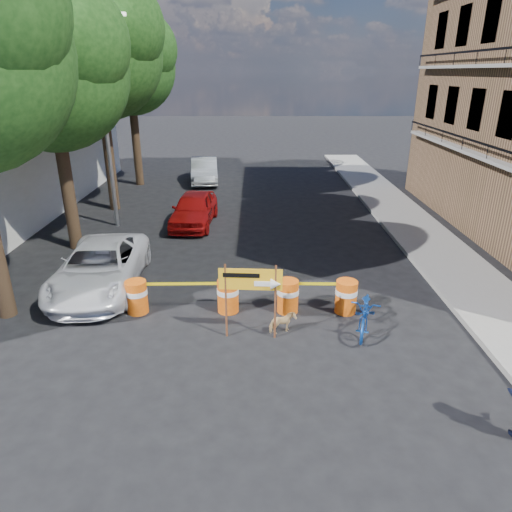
{
  "coord_description": "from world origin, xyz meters",
  "views": [
    {
      "loc": [
        -0.28,
        -8.61,
        5.97
      ],
      "look_at": [
        -0.25,
        2.91,
        1.3
      ],
      "focal_mm": 32.0,
      "sensor_mm": 36.0,
      "label": 1
    }
  ],
  "objects_px": {
    "barrel_far_left": "(137,296)",
    "barrel_far_right": "(346,296)",
    "barrel_mid_right": "(288,295)",
    "dog": "(282,323)",
    "barrel_mid_left": "(228,295)",
    "bicycle": "(367,295)",
    "detour_sign": "(259,285)",
    "sedan_silver": "(204,170)",
    "suv_white": "(100,267)",
    "sedan_red": "(194,209)"
  },
  "relations": [
    {
      "from": "barrel_mid_left",
      "to": "bicycle",
      "type": "relative_size",
      "value": 0.47
    },
    {
      "from": "detour_sign",
      "to": "suv_white",
      "type": "xyz_separation_m",
      "value": [
        -4.61,
        2.71,
        -0.72
      ]
    },
    {
      "from": "barrel_far_left",
      "to": "sedan_red",
      "type": "bearing_deg",
      "value": 85.43
    },
    {
      "from": "barrel_far_right",
      "to": "suv_white",
      "type": "bearing_deg",
      "value": 168.12
    },
    {
      "from": "bicycle",
      "to": "sedan_silver",
      "type": "bearing_deg",
      "value": 125.77
    },
    {
      "from": "barrel_far_left",
      "to": "barrel_far_right",
      "type": "xyz_separation_m",
      "value": [
        5.53,
        -0.01,
        0.0
      ]
    },
    {
      "from": "sedan_silver",
      "to": "barrel_far_left",
      "type": "bearing_deg",
      "value": -96.79
    },
    {
      "from": "barrel_mid_left",
      "to": "sedan_red",
      "type": "xyz_separation_m",
      "value": [
        -1.81,
        7.46,
        0.21
      ]
    },
    {
      "from": "barrel_mid_left",
      "to": "bicycle",
      "type": "bearing_deg",
      "value": -16.1
    },
    {
      "from": "suv_white",
      "to": "barrel_mid_left",
      "type": "bearing_deg",
      "value": -23.15
    },
    {
      "from": "barrel_far_left",
      "to": "bicycle",
      "type": "bearing_deg",
      "value": -9.15
    },
    {
      "from": "sedan_silver",
      "to": "barrel_far_right",
      "type": "bearing_deg",
      "value": -77.03
    },
    {
      "from": "detour_sign",
      "to": "sedan_silver",
      "type": "height_order",
      "value": "detour_sign"
    },
    {
      "from": "barrel_mid_right",
      "to": "detour_sign",
      "type": "xyz_separation_m",
      "value": [
        -0.78,
        -1.29,
        0.92
      ]
    },
    {
      "from": "barrel_mid_right",
      "to": "sedan_red",
      "type": "bearing_deg",
      "value": 114.39
    },
    {
      "from": "barrel_mid_left",
      "to": "barrel_far_right",
      "type": "xyz_separation_m",
      "value": [
        3.12,
        -0.06,
        0.0
      ]
    },
    {
      "from": "dog",
      "to": "sedan_red",
      "type": "height_order",
      "value": "sedan_red"
    },
    {
      "from": "detour_sign",
      "to": "dog",
      "type": "xyz_separation_m",
      "value": [
        0.58,
        0.2,
        -1.12
      ]
    },
    {
      "from": "barrel_far_right",
      "to": "barrel_far_left",
      "type": "bearing_deg",
      "value": 179.92
    },
    {
      "from": "barrel_far_left",
      "to": "bicycle",
      "type": "distance_m",
      "value": 5.93
    },
    {
      "from": "barrel_far_left",
      "to": "detour_sign",
      "type": "height_order",
      "value": "detour_sign"
    },
    {
      "from": "barrel_mid_left",
      "to": "detour_sign",
      "type": "height_order",
      "value": "detour_sign"
    },
    {
      "from": "barrel_far_right",
      "to": "bicycle",
      "type": "height_order",
      "value": "bicycle"
    },
    {
      "from": "sedan_red",
      "to": "sedan_silver",
      "type": "xyz_separation_m",
      "value": [
        -0.38,
        7.95,
        0.01
      ]
    },
    {
      "from": "barrel_mid_left",
      "to": "barrel_mid_right",
      "type": "bearing_deg",
      "value": -0.87
    },
    {
      "from": "barrel_mid_right",
      "to": "bicycle",
      "type": "relative_size",
      "value": 0.47
    },
    {
      "from": "barrel_far_left",
      "to": "suv_white",
      "type": "bearing_deg",
      "value": 133.97
    },
    {
      "from": "barrel_far_right",
      "to": "dog",
      "type": "xyz_separation_m",
      "value": [
        -1.74,
        -1.06,
        -0.2
      ]
    },
    {
      "from": "barrel_far_left",
      "to": "sedan_silver",
      "type": "height_order",
      "value": "sedan_silver"
    },
    {
      "from": "dog",
      "to": "sedan_silver",
      "type": "xyz_separation_m",
      "value": [
        -3.57,
        16.53,
        0.41
      ]
    },
    {
      "from": "dog",
      "to": "sedan_red",
      "type": "distance_m",
      "value": 9.16
    },
    {
      "from": "suv_white",
      "to": "sedan_silver",
      "type": "xyz_separation_m",
      "value": [
        1.62,
        14.01,
        0.01
      ]
    },
    {
      "from": "dog",
      "to": "sedan_silver",
      "type": "distance_m",
      "value": 16.91
    },
    {
      "from": "barrel_far_left",
      "to": "barrel_far_right",
      "type": "relative_size",
      "value": 1.0
    },
    {
      "from": "barrel_mid_right",
      "to": "dog",
      "type": "relative_size",
      "value": 1.39
    },
    {
      "from": "detour_sign",
      "to": "barrel_far_left",
      "type": "bearing_deg",
      "value": 162.04
    },
    {
      "from": "detour_sign",
      "to": "sedan_silver",
      "type": "relative_size",
      "value": 0.46
    },
    {
      "from": "barrel_far_left",
      "to": "barrel_mid_right",
      "type": "height_order",
      "value": "same"
    },
    {
      "from": "barrel_mid_right",
      "to": "sedan_red",
      "type": "height_order",
      "value": "sedan_red"
    },
    {
      "from": "barrel_mid_left",
      "to": "dog",
      "type": "height_order",
      "value": "barrel_mid_left"
    },
    {
      "from": "sedan_silver",
      "to": "bicycle",
      "type": "bearing_deg",
      "value": -77.08
    },
    {
      "from": "barrel_far_left",
      "to": "barrel_mid_right",
      "type": "xyz_separation_m",
      "value": [
        3.99,
        0.03,
        0.0
      ]
    },
    {
      "from": "bicycle",
      "to": "sedan_silver",
      "type": "relative_size",
      "value": 0.46
    },
    {
      "from": "barrel_mid_right",
      "to": "sedan_silver",
      "type": "distance_m",
      "value": 15.89
    },
    {
      "from": "barrel_mid_left",
      "to": "barrel_far_right",
      "type": "relative_size",
      "value": 1.0
    },
    {
      "from": "bicycle",
      "to": "sedan_red",
      "type": "bearing_deg",
      "value": 138.65
    },
    {
      "from": "barrel_mid_left",
      "to": "barrel_mid_right",
      "type": "xyz_separation_m",
      "value": [
        1.59,
        -0.02,
        0.0
      ]
    },
    {
      "from": "barrel_far_left",
      "to": "dog",
      "type": "distance_m",
      "value": 3.94
    },
    {
      "from": "barrel_mid_right",
      "to": "dog",
      "type": "xyz_separation_m",
      "value": [
        -0.2,
        -1.09,
        -0.2
      ]
    },
    {
      "from": "barrel_far_right",
      "to": "sedan_red",
      "type": "distance_m",
      "value": 8.99
    }
  ]
}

